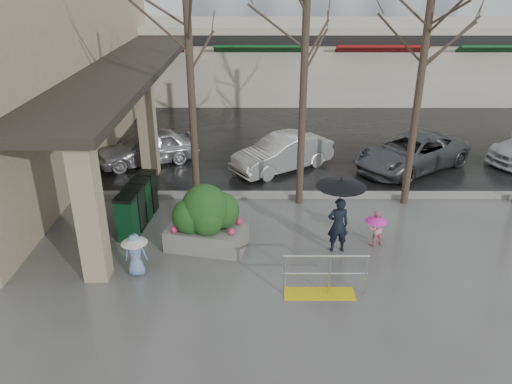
{
  "coord_description": "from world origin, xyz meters",
  "views": [
    {
      "loc": [
        -0.11,
        -10.54,
        6.8
      ],
      "look_at": [
        -0.15,
        1.53,
        1.3
      ],
      "focal_mm": 35.0,
      "sensor_mm": 36.0,
      "label": 1
    }
  ],
  "objects_px": {
    "tree_west": "(188,34)",
    "child_blue": "(135,251)",
    "car_c": "(411,152)",
    "car_b": "(282,153)",
    "handrail": "(323,280)",
    "tree_mideast": "(425,43)",
    "child_pink": "(376,226)",
    "car_a": "(148,147)",
    "tree_midwest": "(306,29)",
    "news_boxes": "(138,204)",
    "woman": "(340,205)",
    "planter": "(206,218)"
  },
  "relations": [
    {
      "from": "car_c",
      "to": "child_blue",
      "type": "bearing_deg",
      "value": -85.34
    },
    {
      "from": "tree_mideast",
      "to": "planter",
      "type": "height_order",
      "value": "tree_mideast"
    },
    {
      "from": "tree_west",
      "to": "car_a",
      "type": "relative_size",
      "value": 1.84
    },
    {
      "from": "car_a",
      "to": "car_b",
      "type": "height_order",
      "value": "same"
    },
    {
      "from": "car_a",
      "to": "car_c",
      "type": "relative_size",
      "value": 0.82
    },
    {
      "from": "tree_west",
      "to": "child_blue",
      "type": "height_order",
      "value": "tree_west"
    },
    {
      "from": "tree_west",
      "to": "child_blue",
      "type": "distance_m",
      "value": 6.05
    },
    {
      "from": "tree_midwest",
      "to": "car_b",
      "type": "bearing_deg",
      "value": 98.23
    },
    {
      "from": "child_blue",
      "to": "planter",
      "type": "distance_m",
      "value": 2.03
    },
    {
      "from": "woman",
      "to": "car_c",
      "type": "xyz_separation_m",
      "value": [
        3.5,
        5.76,
        -0.7
      ]
    },
    {
      "from": "handrail",
      "to": "planter",
      "type": "distance_m",
      "value": 3.51
    },
    {
      "from": "tree_midwest",
      "to": "planter",
      "type": "relative_size",
      "value": 3.17
    },
    {
      "from": "car_b",
      "to": "car_c",
      "type": "distance_m",
      "value": 4.66
    },
    {
      "from": "news_boxes",
      "to": "tree_mideast",
      "type": "bearing_deg",
      "value": 16.7
    },
    {
      "from": "handrail",
      "to": "tree_west",
      "type": "height_order",
      "value": "tree_west"
    },
    {
      "from": "tree_mideast",
      "to": "car_a",
      "type": "distance_m",
      "value": 10.26
    },
    {
      "from": "child_blue",
      "to": "car_b",
      "type": "distance_m",
      "value": 7.79
    },
    {
      "from": "woman",
      "to": "child_blue",
      "type": "xyz_separation_m",
      "value": [
        -4.96,
        -1.11,
        -0.68
      ]
    },
    {
      "from": "news_boxes",
      "to": "car_a",
      "type": "distance_m",
      "value": 4.93
    },
    {
      "from": "handrail",
      "to": "woman",
      "type": "distance_m",
      "value": 2.22
    },
    {
      "from": "tree_midwest",
      "to": "tree_mideast",
      "type": "relative_size",
      "value": 1.08
    },
    {
      "from": "child_blue",
      "to": "car_c",
      "type": "xyz_separation_m",
      "value": [
        8.45,
        6.87,
        -0.02
      ]
    },
    {
      "from": "tree_mideast",
      "to": "car_c",
      "type": "xyz_separation_m",
      "value": [
        0.95,
        2.87,
        -4.23
      ]
    },
    {
      "from": "tree_west",
      "to": "car_c",
      "type": "relative_size",
      "value": 1.5
    },
    {
      "from": "child_pink",
      "to": "car_a",
      "type": "distance_m",
      "value": 9.38
    },
    {
      "from": "handrail",
      "to": "car_c",
      "type": "height_order",
      "value": "car_c"
    },
    {
      "from": "tree_midwest",
      "to": "car_c",
      "type": "distance_m",
      "value": 6.89
    },
    {
      "from": "woman",
      "to": "car_c",
      "type": "distance_m",
      "value": 6.77
    },
    {
      "from": "tree_west",
      "to": "woman",
      "type": "xyz_separation_m",
      "value": [
        3.96,
        -2.89,
        -3.76
      ]
    },
    {
      "from": "car_c",
      "to": "news_boxes",
      "type": "bearing_deg",
      "value": -98.71
    },
    {
      "from": "tree_mideast",
      "to": "car_c",
      "type": "relative_size",
      "value": 1.43
    },
    {
      "from": "handrail",
      "to": "child_pink",
      "type": "distance_m",
      "value": 2.76
    },
    {
      "from": "handrail",
      "to": "car_a",
      "type": "distance_m",
      "value": 9.93
    },
    {
      "from": "handrail",
      "to": "car_c",
      "type": "distance_m",
      "value": 8.69
    },
    {
      "from": "tree_mideast",
      "to": "car_b",
      "type": "xyz_separation_m",
      "value": [
        -3.71,
        2.8,
        -4.23
      ]
    },
    {
      "from": "woman",
      "to": "news_boxes",
      "type": "xyz_separation_m",
      "value": [
        -5.46,
        1.44,
        -0.7
      ]
    },
    {
      "from": "child_pink",
      "to": "planter",
      "type": "bearing_deg",
      "value": -16.53
    },
    {
      "from": "tree_midwest",
      "to": "child_pink",
      "type": "xyz_separation_m",
      "value": [
        1.8,
        -2.59,
        -4.66
      ]
    },
    {
      "from": "tree_midwest",
      "to": "woman",
      "type": "distance_m",
      "value": 4.92
    },
    {
      "from": "car_b",
      "to": "tree_west",
      "type": "bearing_deg",
      "value": -79.9
    },
    {
      "from": "tree_midwest",
      "to": "child_blue",
      "type": "bearing_deg",
      "value": -136.4
    },
    {
      "from": "tree_midwest",
      "to": "child_blue",
      "type": "relative_size",
      "value": 6.43
    },
    {
      "from": "child_pink",
      "to": "child_blue",
      "type": "xyz_separation_m",
      "value": [
        -6.0,
        -1.41,
        0.08
      ]
    },
    {
      "from": "child_pink",
      "to": "car_c",
      "type": "distance_m",
      "value": 5.98
    },
    {
      "from": "car_c",
      "to": "tree_midwest",
      "type": "bearing_deg",
      "value": -90.45
    },
    {
      "from": "woman",
      "to": "car_a",
      "type": "height_order",
      "value": "woman"
    },
    {
      "from": "tree_west",
      "to": "child_pink",
      "type": "bearing_deg",
      "value": -27.36
    },
    {
      "from": "planter",
      "to": "news_boxes",
      "type": "relative_size",
      "value": 0.96
    },
    {
      "from": "tree_west",
      "to": "planter",
      "type": "height_order",
      "value": "tree_west"
    },
    {
      "from": "tree_midwest",
      "to": "car_c",
      "type": "xyz_separation_m",
      "value": [
        4.25,
        2.87,
        -4.6
      ]
    }
  ]
}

